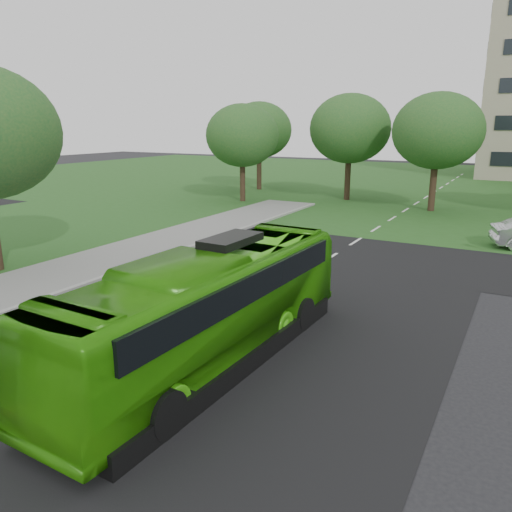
% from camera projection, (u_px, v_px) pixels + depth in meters
% --- Properties ---
extents(ground, '(160.00, 160.00, 0.00)m').
position_uv_depth(ground, '(217.00, 329.00, 15.90)').
color(ground, black).
rests_on(ground, ground).
extents(street_surfaces, '(120.00, 120.00, 0.15)m').
position_uv_depth(street_surfaces, '(389.00, 216.00, 35.31)').
color(street_surfaces, black).
rests_on(street_surfaces, ground).
extents(tree_park_a, '(6.02, 6.02, 8.01)m').
position_uv_depth(tree_park_a, '(242.00, 136.00, 41.06)').
color(tree_park_a, black).
rests_on(tree_park_a, ground).
extents(tree_park_b, '(6.76, 6.76, 8.86)m').
position_uv_depth(tree_park_b, '(350.00, 129.00, 41.71)').
color(tree_park_b, black).
rests_on(tree_park_b, ground).
extents(tree_park_c, '(6.50, 6.50, 8.64)m').
position_uv_depth(tree_park_c, '(438.00, 131.00, 36.19)').
color(tree_park_c, black).
rests_on(tree_park_c, ground).
extents(tree_park_f, '(6.37, 6.37, 8.50)m').
position_uv_depth(tree_park_f, '(259.00, 130.00, 48.70)').
color(tree_park_f, black).
rests_on(tree_park_f, ground).
extents(bus, '(2.93, 11.12, 3.08)m').
position_uv_depth(bus, '(209.00, 307.00, 13.46)').
color(bus, '#39A20F').
rests_on(bus, ground).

